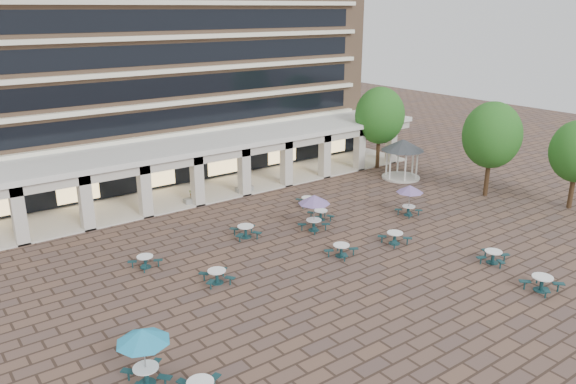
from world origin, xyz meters
The scene contains 20 objects.
ground centered at (0.00, 0.00, 0.00)m, with size 120.00×120.00×0.00m, color brown.
apartment_building centered at (0.00, 25.47, 12.60)m, with size 40.00×15.50×25.20m.
retail_arcade centered at (0.00, 14.80, 3.00)m, with size 42.00×6.60×4.40m.
picnic_table_2 centered at (6.30, -10.93, 0.50)m, with size 1.87×1.87×0.83m.
picnic_table_3 centered at (7.20, -7.31, 0.46)m, with size 2.08×2.08×0.76m.
picnic_table_4 centered at (-14.00, -5.81, 2.15)m, with size 2.19×2.19×2.53m.
picnic_table_5 centered at (-7.35, 0.21, 0.46)m, with size 1.92×1.92×0.77m.
picnic_table_6 centered at (1.82, 3.05, 2.15)m, with size 2.19×2.19×2.53m.
picnic_table_7 centered at (4.60, -1.82, 0.47)m, with size 1.80×1.80×0.78m.
picnic_table_8 centered at (-2.59, 4.78, 0.49)m, with size 2.12×2.12×0.81m.
picnic_table_9 centered at (3.47, 4.32, 0.44)m, with size 1.97×1.97×0.74m.
picnic_table_10 centered at (0.54, -1.22, 0.45)m, with size 2.03×2.03×0.76m.
picnic_table_11 centered at (9.28, 1.23, 1.95)m, with size 1.98×1.98×2.29m.
picnic_table_12 centered at (-9.77, 4.42, 0.43)m, with size 1.89×1.89×0.72m.
picnic_table_13 centered at (4.55, 7.22, 0.42)m, with size 1.90×1.90×0.71m.
gazebo centered at (15.86, 8.08, 2.66)m, with size 3.79×3.79×3.52m.
tree_east_a centered at (17.79, 0.67, 4.99)m, with size 4.59×4.59×7.64m.
tree_east_c centered at (16.68, 11.85, 5.00)m, with size 4.60×4.60×7.66m.
planter_left centered at (-2.27, 12.90, 0.53)m, with size 1.50×0.64×1.29m.
planter_right centered at (2.40, 12.90, 0.44)m, with size 1.50×0.60×1.18m.
Camera 1 is at (-20.76, -24.67, 14.53)m, focal length 35.00 mm.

